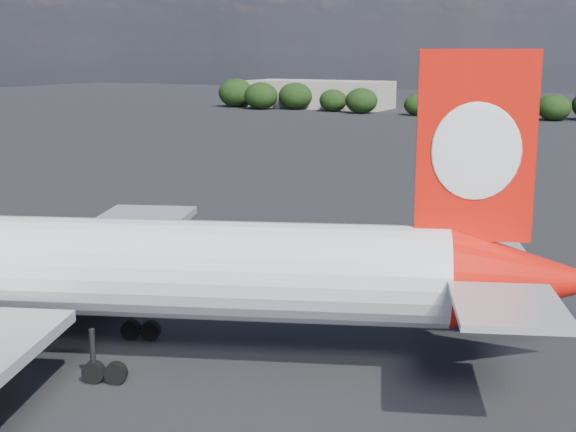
% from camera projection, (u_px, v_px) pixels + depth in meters
% --- Properties ---
extents(ground, '(500.00, 500.00, 0.00)m').
position_uv_depth(ground, '(351.00, 196.00, 95.22)').
color(ground, black).
rests_on(ground, ground).
extents(qantas_airliner, '(50.80, 48.84, 17.12)m').
position_uv_depth(qantas_airliner, '(104.00, 270.00, 44.02)').
color(qantas_airliner, white).
rests_on(qantas_airliner, ground).
extents(terminal_building, '(42.00, 16.00, 8.00)m').
position_uv_depth(terminal_building, '(320.00, 94.00, 238.43)').
color(terminal_building, '#9E9588').
rests_on(terminal_building, ground).
extents(highway_sign, '(6.00, 0.30, 4.50)m').
position_uv_depth(highway_sign, '(461.00, 105.00, 203.76)').
color(highway_sign, '#166F23').
rests_on(highway_sign, ground).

